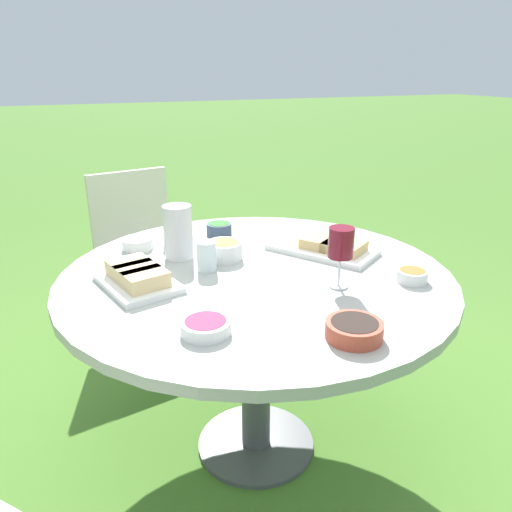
# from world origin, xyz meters

# --- Properties ---
(ground_plane) EXTENTS (40.00, 40.00, 0.00)m
(ground_plane) POSITION_xyz_m (0.00, 0.00, 0.00)
(ground_plane) COLOR #4C7A2D
(dining_table) EXTENTS (1.35, 1.35, 0.75)m
(dining_table) POSITION_xyz_m (0.00, 0.00, 0.66)
(dining_table) COLOR #4C4C51
(dining_table) RESTS_ON ground_plane
(chair_near_left) EXTENTS (0.49, 0.51, 0.89)m
(chair_near_left) POSITION_xyz_m (1.15, 0.21, 0.52)
(chair_near_left) COLOR beige
(chair_near_left) RESTS_ON ground_plane
(water_pitcher) EXTENTS (0.11, 0.11, 0.20)m
(water_pitcher) POSITION_xyz_m (0.24, 0.21, 0.85)
(water_pitcher) COLOR silver
(water_pitcher) RESTS_ON dining_table
(wine_glass) EXTENTS (0.08, 0.08, 0.20)m
(wine_glass) POSITION_xyz_m (-0.22, -0.20, 0.90)
(wine_glass) COLOR silver
(wine_glass) RESTS_ON dining_table
(platter_bread_main) EXTENTS (0.32, 0.26, 0.07)m
(platter_bread_main) POSITION_xyz_m (0.04, 0.40, 0.78)
(platter_bread_main) COLOR white
(platter_bread_main) RESTS_ON dining_table
(platter_charcuterie) EXTENTS (0.44, 0.39, 0.06)m
(platter_charcuterie) POSITION_xyz_m (0.07, -0.32, 0.77)
(platter_charcuterie) COLOR white
(platter_charcuterie) RESTS_ON dining_table
(bowl_fries) EXTENTS (0.13, 0.13, 0.07)m
(bowl_fries) POSITION_xyz_m (0.17, 0.06, 0.79)
(bowl_fries) COLOR white
(bowl_fries) RESTS_ON dining_table
(bowl_salad) EXTENTS (0.11, 0.11, 0.06)m
(bowl_salad) POSITION_xyz_m (0.42, -0.01, 0.78)
(bowl_salad) COLOR #334256
(bowl_salad) RESTS_ON dining_table
(bowl_olives) EXTENTS (0.15, 0.15, 0.05)m
(bowl_olives) POSITION_xyz_m (-0.51, -0.06, 0.78)
(bowl_olives) COLOR #B74733
(bowl_olives) RESTS_ON dining_table
(bowl_dip_red) EXTENTS (0.14, 0.14, 0.04)m
(bowl_dip_red) POSITION_xyz_m (-0.33, 0.29, 0.77)
(bowl_dip_red) COLOR white
(bowl_dip_red) RESTS_ON dining_table
(bowl_dip_cream) EXTENTS (0.12, 0.12, 0.04)m
(bowl_dip_cream) POSITION_xyz_m (0.40, 0.33, 0.77)
(bowl_dip_cream) COLOR white
(bowl_dip_cream) RESTS_ON dining_table
(bowl_roasted_veg) EXTENTS (0.10, 0.10, 0.04)m
(bowl_roasted_veg) POSITION_xyz_m (-0.27, -0.45, 0.77)
(bowl_roasted_veg) COLOR white
(bowl_roasted_veg) RESTS_ON dining_table
(cup_water_near) EXTENTS (0.08, 0.08, 0.11)m
(cup_water_near) POSITION_xyz_m (0.40, 0.19, 0.80)
(cup_water_near) COLOR silver
(cup_water_near) RESTS_ON dining_table
(cup_water_far) EXTENTS (0.07, 0.07, 0.11)m
(cup_water_far) POSITION_xyz_m (0.08, 0.15, 0.80)
(cup_water_far) COLOR silver
(cup_water_far) RESTS_ON dining_table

